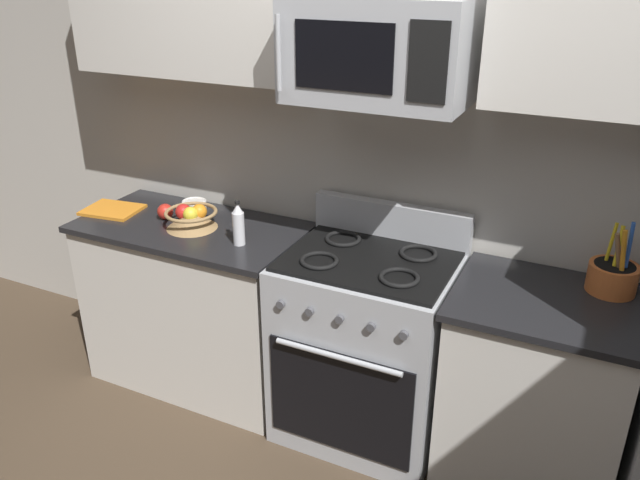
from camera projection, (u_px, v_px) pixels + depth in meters
The scene contains 12 objects.
wall_back at pixel (402, 154), 2.92m from camera, with size 8.00×0.10×2.60m, color beige.
counter_left at pixel (197, 303), 3.34m from camera, with size 1.14×0.61×0.91m.
range_oven at pixel (366, 345), 2.96m from camera, with size 0.76×0.65×1.09m.
counter_right at pixel (533, 392), 2.66m from camera, with size 0.74×0.61×0.91m.
microwave at pixel (379, 51), 2.43m from camera, with size 0.70×0.44×0.40m.
upper_cabinets_right at pixel (604, 3), 2.15m from camera, with size 0.73×0.34×0.73m.
utensil_crock at pixel (613, 276), 2.51m from camera, with size 0.19×0.19×0.31m.
fruit_basket at pixel (191, 217), 3.10m from camera, with size 0.26×0.26×0.11m.
apple_loose at pixel (165, 212), 3.21m from camera, with size 0.08×0.08×0.08m, color red.
cutting_board at pixel (112, 210), 3.32m from camera, with size 0.28×0.22×0.02m, color orange.
bottle_vinegar at pixel (238, 225), 2.90m from camera, with size 0.06×0.06×0.22m.
prep_bowl at pixel (194, 205), 3.33m from camera, with size 0.13×0.13×0.05m.
Camera 1 is at (0.88, -1.64, 2.15)m, focal length 35.47 mm.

